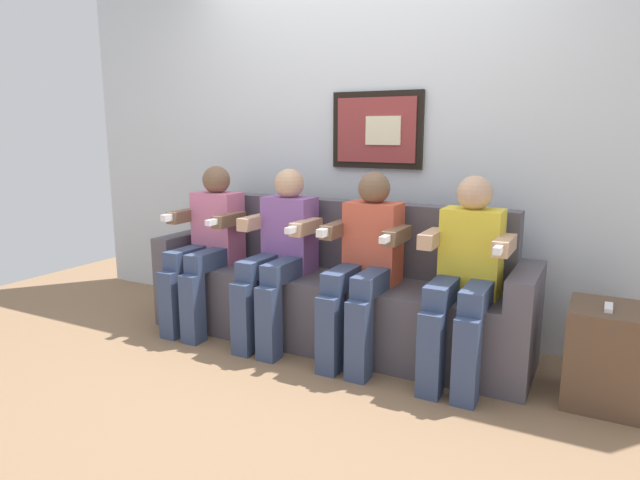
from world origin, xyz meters
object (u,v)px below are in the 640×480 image
at_px(person_leftmost, 207,242).
at_px(person_left_center, 280,250).
at_px(person_rightmost, 465,272).
at_px(side_table_right, 610,356).
at_px(couch, 333,294).
at_px(person_right_center, 365,260).
at_px(spare_remote_on_table, 609,307).

distance_m(person_leftmost, person_left_center, 0.58).
height_order(person_rightmost, side_table_right, person_rightmost).
relative_size(couch, person_rightmost, 2.23).
distance_m(person_leftmost, person_right_center, 1.16).
bearing_deg(side_table_right, couch, 176.13).
height_order(couch, spare_remote_on_table, couch).
xyz_separation_m(person_rightmost, side_table_right, (0.71, 0.06, -0.36)).
xyz_separation_m(couch, person_left_center, (-0.29, -0.17, 0.29)).
relative_size(person_leftmost, side_table_right, 2.22).
distance_m(person_right_center, side_table_right, 1.35).
relative_size(person_left_center, person_rightmost, 1.00).
xyz_separation_m(person_left_center, spare_remote_on_table, (1.85, 0.02, -0.10)).
bearing_deg(person_rightmost, person_right_center, -179.95).
distance_m(couch, person_leftmost, 0.94).
bearing_deg(person_left_center, side_table_right, 1.86).
bearing_deg(person_rightmost, spare_remote_on_table, 1.33).
height_order(side_table_right, spare_remote_on_table, spare_remote_on_table).
height_order(person_leftmost, spare_remote_on_table, person_leftmost).
height_order(couch, person_leftmost, person_leftmost).
xyz_separation_m(couch, person_rightmost, (0.87, -0.17, 0.29)).
distance_m(couch, side_table_right, 1.59).
bearing_deg(couch, person_left_center, -149.88).
relative_size(couch, spare_remote_on_table, 19.03).
relative_size(person_right_center, side_table_right, 2.22).
bearing_deg(person_rightmost, side_table_right, 4.89).
relative_size(person_leftmost, person_left_center, 1.00).
distance_m(person_leftmost, spare_remote_on_table, 2.43).
bearing_deg(person_left_center, person_rightmost, 0.00).
relative_size(couch, person_left_center, 2.23).
distance_m(person_rightmost, spare_remote_on_table, 0.69).
xyz_separation_m(couch, person_right_center, (0.29, -0.17, 0.29)).
xyz_separation_m(person_left_center, person_right_center, (0.58, -0.00, 0.00)).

